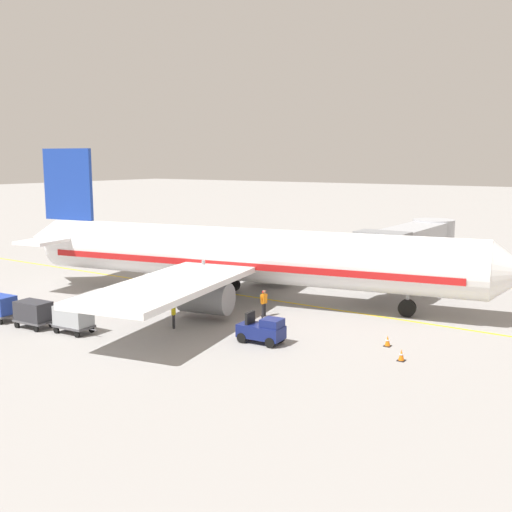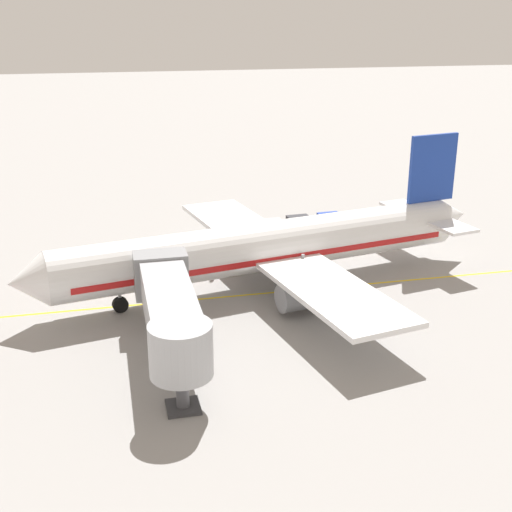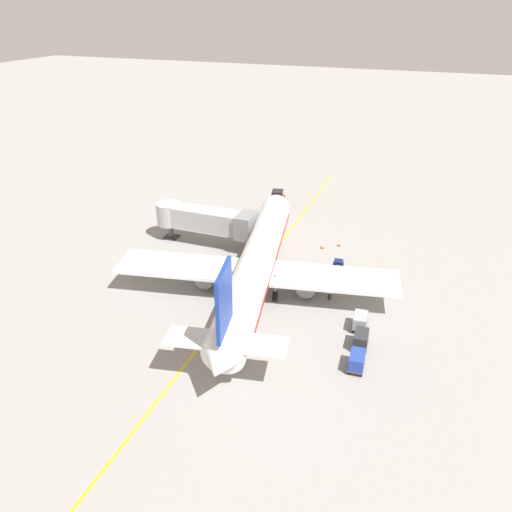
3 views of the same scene
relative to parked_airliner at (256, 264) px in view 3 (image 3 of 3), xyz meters
The scene contains 13 objects.
ground_plane 3.79m from the parked_airliner, 129.48° to the left, with size 400.00×400.00×0.00m, color gray.
gate_lead_in_line 3.78m from the parked_airliner, 129.48° to the left, with size 0.24×80.00×0.01m, color gold.
parked_airliner is the anchor object (origin of this frame).
jet_bridge 13.35m from the parked_airliner, 140.43° to the left, with size 13.57×3.50×4.98m.
pushback_tractor 24.69m from the parked_airliner, 103.56° to the left, with size 3.17×4.79×2.40m.
baggage_tug_lead 10.38m from the parked_airliner, 42.07° to the left, with size 1.43×2.57×1.62m.
baggage_cart_front 12.56m from the parked_airliner, 14.99° to the right, with size 1.45×2.94×1.58m.
baggage_cart_second_in_train 14.07m from the parked_airliner, 25.73° to the right, with size 1.45×2.94×1.58m.
baggage_cart_third_in_train 15.87m from the parked_airliner, 35.79° to the right, with size 1.45×2.94×1.58m.
ground_crew_wing_walker 8.33m from the parked_airliner, ahead, with size 0.62×0.52×1.69m.
ground_crew_loader 5.18m from the parked_airliner, 53.47° to the left, with size 0.73×0.28×1.69m.
safety_cone_nose_left 13.59m from the parked_airliner, 71.29° to the left, with size 0.36×0.36×0.59m.
safety_cone_nose_right 15.57m from the parked_airliner, 66.50° to the left, with size 0.36×0.36×0.59m.
Camera 3 is at (17.92, -45.07, 28.35)m, focal length 34.68 mm.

